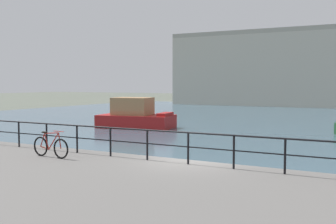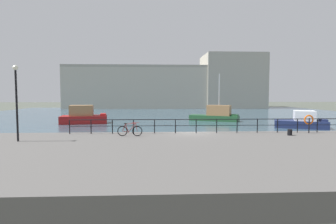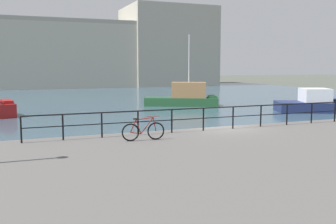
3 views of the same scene
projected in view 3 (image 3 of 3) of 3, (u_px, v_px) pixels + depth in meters
ground_plane at (220, 146)px, 19.09m from camera, size 240.00×240.00×0.00m
water_basin at (99, 98)px, 46.98m from camera, size 80.00×60.00×0.01m
quay_promenade at (314, 169)px, 13.02m from camera, size 56.00×13.00×1.00m
harbor_building at (101, 53)px, 73.97m from camera, size 56.68×14.09×15.60m
moored_cabin_cruiser at (185, 97)px, 38.08m from camera, size 7.38×4.95×6.99m
moored_small_launch at (312, 103)px, 33.25m from camera, size 6.30×4.84×2.03m
quay_railing at (247, 113)px, 18.57m from camera, size 20.60×0.07×1.08m
parked_bicycle at (143, 131)px, 15.40m from camera, size 1.77×0.18×0.98m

